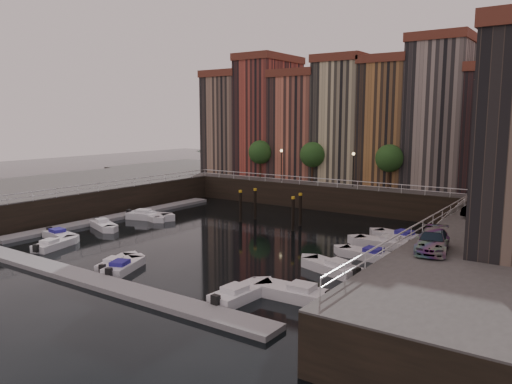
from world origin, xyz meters
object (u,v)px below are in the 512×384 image
Objects in this scene: gangway at (452,219)px; boat_left_2 at (151,216)px; corner_tower at (501,129)px; car_b at (482,209)px; car_c at (432,243)px; boat_left_0 at (60,236)px; mooring_pilings at (271,209)px; car_a at (496,217)px; boat_left_1 at (103,225)px.

boat_left_2 is at bearing -162.27° from gangway.
car_b is (0.30, -8.09, -6.49)m from corner_tower.
boat_left_0 is at bearing 175.87° from car_c.
corner_tower is 42.62m from boat_left_0.
gangway is at bearing 89.09° from car_c.
car_c reaches higher than mooring_pilings.
car_c is at bearing -74.36° from car_b.
car_a reaches higher than car_c.
boat_left_1 is at bearing -79.81° from boat_left_2.
boat_left_1 is (-0.39, 5.25, 0.01)m from boat_left_0.
gangway is 5.13m from car_b.
car_a reaches higher than boat_left_0.
corner_tower is 12.90m from car_a.
mooring_pilings is at bearing 59.68° from boat_left_0.
boat_left_0 is 33.22m from car_c.
boat_left_2 is (-12.47, -5.48, -1.33)m from mooring_pilings.
corner_tower is 23.55m from mooring_pilings.
car_a is at bearing 69.67° from car_c.
corner_tower is 3.14× the size of boat_left_0.
car_c reaches higher than gangway.
car_a is at bearing 29.06° from boat_left_0.
car_a reaches higher than boat_left_2.
car_b is at bearing 78.21° from car_c.
boat_left_1 is 6.06m from boat_left_2.
boat_left_2 is at bearing 156.38° from car_c.
boat_left_1 is at bearing -148.88° from corner_tower.
boat_left_2 is at bearing -156.28° from mooring_pilings.
car_a is (34.52, 3.01, 3.40)m from boat_left_2.
car_a is (1.84, -11.01, -6.47)m from corner_tower.
corner_tower is at bearing 22.91° from mooring_pilings.
corner_tower reaches higher than gangway.
corner_tower is at bearing 50.75° from boat_left_1.
corner_tower is at bearing 38.53° from boat_left_2.
corner_tower reaches higher than boat_left_2.
car_a reaches higher than gangway.
boat_left_0 is 37.50m from car_b.
car_c is (2.90, -17.12, 1.73)m from gangway.
car_b is at bearing 25.51° from boat_left_2.
car_a is at bearing -80.54° from corner_tower.
mooring_pilings is (-17.32, -4.04, -0.27)m from gangway.
boat_left_1 is 33.43m from car_c.
mooring_pilings is 1.63× the size of boat_left_1.
gangway is 1.86× the size of boat_left_1.
gangway is 8.25m from car_a.
corner_tower is 1.66× the size of gangway.
boat_left_2 is at bearing 95.86° from boat_left_0.
gangway is 34.12m from boat_left_1.
boat_left_0 is at bearing -75.48° from boat_left_2.
corner_tower is at bearing 109.03° from car_b.
car_c is at bearing 16.94° from boat_left_1.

